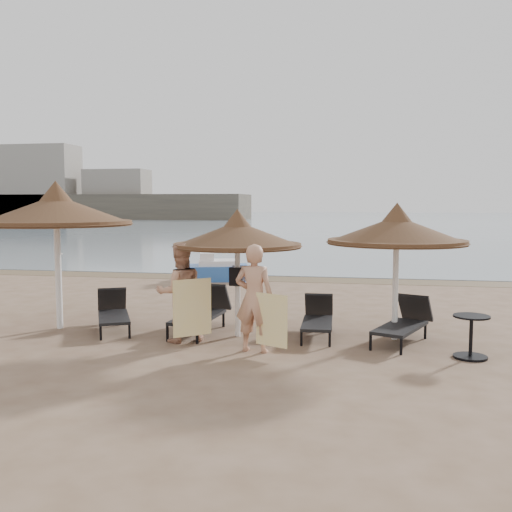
{
  "coord_description": "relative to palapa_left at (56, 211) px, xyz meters",
  "views": [
    {
      "loc": [
        3.22,
        -10.29,
        2.66
      ],
      "look_at": [
        1.07,
        1.2,
        1.57
      ],
      "focal_mm": 40.0,
      "sensor_mm": 36.0,
      "label": 1
    }
  ],
  "objects": [
    {
      "name": "pedal_boat",
      "position": [
        1.39,
        7.98,
        -2.13
      ],
      "size": [
        2.32,
        1.73,
        0.96
      ],
      "rotation": [
        0.0,
        0.0,
        0.28
      ],
      "color": "#2C5DAD",
      "rests_on": "ground"
    },
    {
      "name": "buoy_mid",
      "position": [
        6.85,
        29.94,
        -2.33
      ],
      "size": [
        0.31,
        0.31,
        0.31
      ],
      "primitive_type": "sphere",
      "color": "gold",
      "rests_on": "ground"
    },
    {
      "name": "towel_left",
      "position": [
        3.24,
        -0.99,
        -1.75
      ],
      "size": [
        0.6,
        0.5,
        1.07
      ],
      "rotation": [
        0.0,
        0.0,
        0.69
      ],
      "color": "yellow",
      "rests_on": "ground"
    },
    {
      "name": "buoy_left",
      "position": [
        -2.44,
        22.29,
        -2.32
      ],
      "size": [
        0.34,
        0.34,
        0.34
      ],
      "primitive_type": "sphere",
      "color": "gold",
      "rests_on": "ground"
    },
    {
      "name": "bag_dark",
      "position": [
        3.88,
        -0.17,
        -1.27
      ],
      "size": [
        0.26,
        0.1,
        0.36
      ],
      "rotation": [
        0.0,
        0.0,
        -0.06
      ],
      "color": "black",
      "rests_on": "ground"
    },
    {
      "name": "sea",
      "position": [
        3.09,
        79.32,
        -2.47
      ],
      "size": [
        200.0,
        140.0,
        0.03
      ],
      "primitive_type": "cube",
      "color": "gray",
      "rests_on": "ground"
    },
    {
      "name": "lounger_near_right",
      "position": [
        5.45,
        0.39,
        -2.14
      ],
      "size": [
        0.64,
        1.77,
        0.78
      ],
      "rotation": [
        0.0,
        0.0,
        0.04
      ],
      "color": "black",
      "rests_on": "ground"
    },
    {
      "name": "far_shore",
      "position": [
        -22.01,
        77.14,
        0.42
      ],
      "size": [
        150.0,
        54.8,
        12.0
      ],
      "color": "brown",
      "rests_on": "ground"
    },
    {
      "name": "lounger_far_right",
      "position": [
        7.14,
        0.17,
        -2.11
      ],
      "size": [
        1.3,
        1.98,
        0.85
      ],
      "rotation": [
        0.0,
        0.0,
        -0.39
      ],
      "color": "black",
      "rests_on": "ground"
    },
    {
      "name": "wet_sand_strip",
      "position": [
        3.09,
        8.72,
        -2.49
      ],
      "size": [
        200.0,
        1.6,
        0.01
      ],
      "primitive_type": "cube",
      "color": "brown",
      "rests_on": "ground"
    },
    {
      "name": "bag_patterned",
      "position": [
        3.88,
        0.17,
        -1.27
      ],
      "size": [
        0.3,
        0.12,
        0.37
      ],
      "rotation": [
        0.0,
        0.0,
        -0.08
      ],
      "color": "white",
      "rests_on": "ground"
    },
    {
      "name": "palapa_center",
      "position": [
        3.88,
        -0.01,
        -0.46
      ],
      "size": [
        2.57,
        2.57,
        2.55
      ],
      "rotation": [
        0.0,
        0.0,
        0.02
      ],
      "color": "white",
      "rests_on": "ground"
    },
    {
      "name": "person_right",
      "position": [
        4.43,
        -1.13,
        -1.36
      ],
      "size": [
        1.1,
        0.78,
        2.25
      ],
      "primitive_type": "imported",
      "rotation": [
        0.0,
        0.0,
        3.04
      ],
      "color": "tan",
      "rests_on": "ground"
    },
    {
      "name": "buoy_extra",
      "position": [
        -1.82,
        22.22,
        -2.29
      ],
      "size": [
        0.41,
        0.41,
        0.41
      ],
      "primitive_type": "sphere",
      "color": "gold",
      "rests_on": "ground"
    },
    {
      "name": "person_left",
      "position": [
        2.89,
        -0.64,
        -1.39
      ],
      "size": [
        1.2,
        1.06,
        2.2
      ],
      "primitive_type": "imported",
      "rotation": [
        0.0,
        0.0,
        3.64
      ],
      "color": "tan",
      "rests_on": "ground"
    },
    {
      "name": "palapa_right",
      "position": [
        6.95,
        0.29,
        -0.36
      ],
      "size": [
        2.69,
        2.69,
        2.67
      ],
      "rotation": [
        0.0,
        0.0,
        0.26
      ],
      "color": "white",
      "rests_on": "ground"
    },
    {
      "name": "side_table",
      "position": [
        8.17,
        -0.86,
        -2.14
      ],
      "size": [
        0.62,
        0.62,
        0.74
      ],
      "rotation": [
        0.0,
        0.0,
        -0.31
      ],
      "color": "black",
      "rests_on": "ground"
    },
    {
      "name": "ground",
      "position": [
        3.09,
        -0.68,
        -2.49
      ],
      "size": [
        160.0,
        160.0,
        0.0
      ],
      "primitive_type": "plane",
      "color": "#8C7059",
      "rests_on": "ground"
    },
    {
      "name": "towel_right",
      "position": [
        4.78,
        -1.38,
        -1.85
      ],
      "size": [
        0.6,
        0.3,
        0.92
      ],
      "rotation": [
        0.0,
        0.0,
        -0.45
      ],
      "color": "yellow",
      "rests_on": "ground"
    },
    {
      "name": "lounger_far_left",
      "position": [
        1.15,
        0.15,
        -2.12
      ],
      "size": [
        1.35,
        1.89,
        0.81
      ],
      "rotation": [
        0.0,
        0.0,
        0.46
      ],
      "color": "black",
      "rests_on": "ground"
    },
    {
      "name": "lounger_near_left",
      "position": [
        3.05,
        0.36,
        -2.08
      ],
      "size": [
        0.86,
        2.09,
        0.91
      ],
      "rotation": [
        0.0,
        0.0,
        -0.09
      ],
      "color": "black",
      "rests_on": "ground"
    },
    {
      "name": "palapa_left",
      "position": [
        0.0,
        0.0,
        0.0
      ],
      "size": [
        3.15,
        3.15,
        3.13
      ],
      "rotation": [
        0.0,
        0.0,
        0.01
      ],
      "color": "white",
      "rests_on": "ground"
    }
  ]
}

